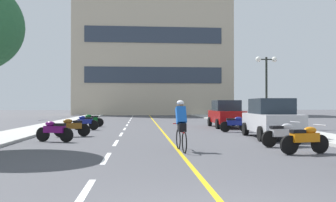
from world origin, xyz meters
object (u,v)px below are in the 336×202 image
motorcycle_3 (283,134)px  motorcycle_7 (85,122)px  parked_car_mid (226,114)px  motorcycle_4 (54,130)px  motorcycle_6 (235,124)px  motorcycle_2 (305,139)px  cyclist_rider (181,124)px  street_lamp_mid (266,75)px  parked_car_near (271,118)px  motorcycle_5 (72,127)px  motorcycle_8 (91,120)px

motorcycle_3 → motorcycle_7: (-8.55, 9.14, 0.00)m
parked_car_mid → motorcycle_4: 12.53m
motorcycle_4 → motorcycle_6: (8.84, 4.38, 0.00)m
parked_car_mid → motorcycle_2: 12.64m
motorcycle_4 → cyclist_rider: (4.91, -3.20, 0.41)m
street_lamp_mid → motorcycle_4: size_ratio=2.81×
motorcycle_2 → motorcycle_7: size_ratio=1.02×
motorcycle_6 → motorcycle_7: (-8.63, 2.40, 0.00)m
motorcycle_2 → motorcycle_7: same height
motorcycle_7 → parked_car_near: bearing=-32.4°
motorcycle_5 → motorcycle_6: same height
motorcycle_7 → cyclist_rider: (4.70, -9.98, 0.41)m
motorcycle_8 → cyclist_rider: (4.75, -12.94, 0.41)m
street_lamp_mid → motorcycle_6: bearing=-132.1°
motorcycle_8 → street_lamp_mid: bearing=-9.6°
parked_car_near → cyclist_rider: bearing=-138.8°
motorcycle_4 → motorcycle_8: size_ratio=0.96×
motorcycle_5 → cyclist_rider: 7.21m
street_lamp_mid → cyclist_rider: (-6.98, -10.95, -2.64)m
motorcycle_6 → motorcycle_8: same height
parked_car_near → motorcycle_8: size_ratio=2.52×
motorcycle_4 → motorcycle_6: same height
motorcycle_4 → motorcycle_5: size_ratio=0.97×
parked_car_mid → motorcycle_2: parked_car_mid is taller
motorcycle_6 → motorcycle_4: bearing=-153.7°
motorcycle_3 → motorcycle_4: size_ratio=1.03×
motorcycle_5 → cyclist_rider: size_ratio=0.95×
street_lamp_mid → motorcycle_3: street_lamp_mid is taller
motorcycle_2 → motorcycle_6: bearing=89.0°
motorcycle_7 → motorcycle_3: bearing=-46.9°
parked_car_mid → motorcycle_2: bearing=-92.9°
motorcycle_2 → motorcycle_5: bearing=142.0°
parked_car_near → motorcycle_6: (-0.71, 3.52, -0.44)m
motorcycle_4 → cyclist_rider: 5.88m
street_lamp_mid → motorcycle_3: size_ratio=2.73×
motorcycle_2 → cyclist_rider: bearing=164.3°
motorcycle_3 → motorcycle_4: 9.07m
motorcycle_2 → motorcycle_6: same height
street_lamp_mid → motorcycle_3: (-3.14, -10.12, -3.06)m
parked_car_near → motorcycle_5: bearing=171.1°
parked_car_near → motorcycle_7: size_ratio=2.60×
motorcycle_2 → parked_car_mid: bearing=87.1°
parked_car_near → motorcycle_3: parked_car_near is taller
motorcycle_5 → motorcycle_6: (8.57, 2.07, 0.00)m
motorcycle_2 → motorcycle_6: size_ratio=0.99×
street_lamp_mid → parked_car_near: size_ratio=1.07×
motorcycle_6 → cyclist_rider: cyclist_rider is taller
parked_car_mid → motorcycle_7: bearing=-170.2°
motorcycle_8 → parked_car_mid: bearing=-8.6°
street_lamp_mid → parked_car_mid: size_ratio=1.09×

